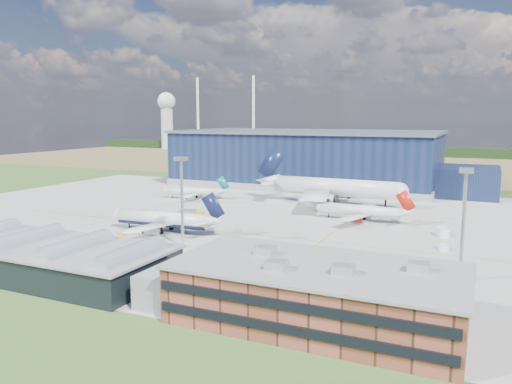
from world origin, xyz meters
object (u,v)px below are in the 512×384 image
at_px(airliner_widebody, 335,178).
at_px(light_mast_center, 182,187).
at_px(airliner_regional, 193,188).
at_px(car_b, 330,291).
at_px(airliner_navy, 162,211).
at_px(car_a, 237,279).
at_px(gse_cart_b, 303,200).
at_px(airliner_red, 359,205).
at_px(gse_van_b, 442,232).
at_px(light_mast_east, 464,206).
at_px(gse_van_c, 245,273).
at_px(ops_building, 317,293).
at_px(gse_tug_a, 125,233).
at_px(hangar, 313,161).
at_px(gse_cart_a, 443,247).
at_px(gse_tug_b, 199,214).

bearing_deg(airliner_widebody, light_mast_center, -100.75).
height_order(airliner_regional, car_b, airliner_regional).
distance_m(airliner_navy, car_a, 49.63).
xyz_separation_m(airliner_navy, gse_cart_b, (19.14, 65.61, -5.43)).
distance_m(airliner_regional, car_a, 104.32).
height_order(airliner_red, airliner_regional, airliner_red).
height_order(airliner_widebody, airliner_regional, airliner_widebody).
height_order(airliner_regional, gse_van_b, airliner_regional).
bearing_deg(car_a, light_mast_east, -79.36).
bearing_deg(car_b, airliner_regional, 54.04).
relative_size(airliner_red, airliner_widebody, 0.53).
bearing_deg(gse_van_c, ops_building, -148.04).
xyz_separation_m(gse_tug_a, gse_cart_b, (26.35, 73.48, -0.15)).
bearing_deg(hangar, gse_van_c, -76.97).
height_order(airliner_regional, gse_cart_b, airliner_regional).
relative_size(airliner_widebody, gse_van_b, 11.74).
relative_size(airliner_navy, gse_cart_a, 11.66).
xyz_separation_m(light_mast_center, car_b, (43.47, -17.03, -14.89)).
bearing_deg(light_mast_east, gse_tug_a, 177.26).
bearing_deg(airliner_red, airliner_navy, 41.13).
bearing_deg(gse_cart_a, hangar, 104.37).
relative_size(light_mast_east, gse_van_c, 4.28).
relative_size(light_mast_center, car_a, 6.24).
relative_size(gse_cart_a, gse_van_c, 0.59).
height_order(ops_building, light_mast_center, light_mast_center).
xyz_separation_m(airliner_navy, gse_tug_b, (-2.38, 23.92, -5.31)).
bearing_deg(airliner_navy, gse_van_b, -162.21).
bearing_deg(airliner_widebody, car_b, -72.55).
height_order(airliner_navy, gse_cart_b, airliner_navy).
bearing_deg(gse_cart_a, airliner_red, 116.78).
relative_size(gse_tug_a, gse_van_b, 0.68).
bearing_deg(gse_tug_a, hangar, 94.21).
relative_size(gse_tug_b, car_a, 0.89).
xyz_separation_m(airliner_regional, gse_van_b, (96.31, -25.73, -3.35)).
height_order(airliner_navy, airliner_regional, airliner_navy).
bearing_deg(light_mast_center, ops_building, -33.69).
relative_size(gse_van_c, car_a, 1.46).
relative_size(hangar, car_b, 43.67).
distance_m(gse_tug_b, gse_cart_a, 77.73).
relative_size(gse_cart_b, car_b, 0.82).
height_order(light_mast_east, car_b, light_mast_east).
bearing_deg(light_mast_center, hangar, 93.30).
height_order(ops_building, gse_cart_a, ops_building).
distance_m(gse_van_c, car_b, 18.12).
relative_size(airliner_regional, car_a, 7.55).
distance_m(ops_building, gse_van_c, 24.36).
xyz_separation_m(hangar, airliner_regional, (-30.56, -59.22, -7.08)).
bearing_deg(hangar, gse_cart_b, -76.05).
bearing_deg(airliner_red, hangar, -59.46).
bearing_deg(airliner_red, gse_tug_a, 42.38).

